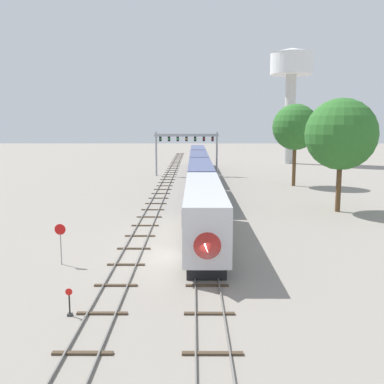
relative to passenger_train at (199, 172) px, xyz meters
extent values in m
plane|color=gray|center=(-2.00, -35.15, -2.60)|extent=(400.00, 400.00, 0.00)
cube|color=slate|center=(-0.72, 24.85, -2.52)|extent=(0.07, 200.00, 0.16)
cube|color=slate|center=(0.72, 24.85, -2.52)|extent=(0.07, 200.00, 0.16)
cube|color=#473828|center=(0.00, -49.15, -2.55)|extent=(2.60, 0.24, 0.10)
cube|color=#473828|center=(0.00, -45.15, -2.55)|extent=(2.60, 0.24, 0.10)
cube|color=#473828|center=(0.00, -41.15, -2.55)|extent=(2.60, 0.24, 0.10)
cube|color=#473828|center=(0.00, -37.15, -2.55)|extent=(2.60, 0.24, 0.10)
cube|color=#473828|center=(0.00, -33.15, -2.55)|extent=(2.60, 0.24, 0.10)
cube|color=#473828|center=(0.00, -29.15, -2.55)|extent=(2.60, 0.24, 0.10)
cube|color=#473828|center=(0.00, -25.15, -2.55)|extent=(2.60, 0.24, 0.10)
cube|color=#473828|center=(0.00, -21.15, -2.55)|extent=(2.60, 0.24, 0.10)
cube|color=#473828|center=(0.00, -17.15, -2.55)|extent=(2.60, 0.24, 0.10)
cube|color=#473828|center=(0.00, -13.15, -2.55)|extent=(2.60, 0.24, 0.10)
cube|color=#473828|center=(0.00, -9.15, -2.55)|extent=(2.60, 0.24, 0.10)
cube|color=#473828|center=(0.00, -5.15, -2.55)|extent=(2.60, 0.24, 0.10)
cube|color=#473828|center=(0.00, -1.15, -2.55)|extent=(2.60, 0.24, 0.10)
cube|color=#473828|center=(0.00, 2.85, -2.55)|extent=(2.60, 0.24, 0.10)
cube|color=#473828|center=(0.00, 6.85, -2.55)|extent=(2.60, 0.24, 0.10)
cube|color=#473828|center=(0.00, 10.85, -2.55)|extent=(2.60, 0.24, 0.10)
cube|color=#473828|center=(0.00, 14.85, -2.55)|extent=(2.60, 0.24, 0.10)
cube|color=#473828|center=(0.00, 18.85, -2.55)|extent=(2.60, 0.24, 0.10)
cube|color=#473828|center=(0.00, 22.85, -2.55)|extent=(2.60, 0.24, 0.10)
cube|color=#473828|center=(0.00, 26.85, -2.55)|extent=(2.60, 0.24, 0.10)
cube|color=#473828|center=(0.00, 30.85, -2.55)|extent=(2.60, 0.24, 0.10)
cube|color=#473828|center=(0.00, 34.85, -2.55)|extent=(2.60, 0.24, 0.10)
cube|color=#473828|center=(0.00, 38.85, -2.55)|extent=(2.60, 0.24, 0.10)
cube|color=#473828|center=(0.00, 42.85, -2.55)|extent=(2.60, 0.24, 0.10)
cube|color=#473828|center=(0.00, 46.85, -2.55)|extent=(2.60, 0.24, 0.10)
cube|color=#473828|center=(0.00, 50.85, -2.55)|extent=(2.60, 0.24, 0.10)
cube|color=#473828|center=(0.00, 54.85, -2.55)|extent=(2.60, 0.24, 0.10)
cube|color=#473828|center=(0.00, 58.85, -2.55)|extent=(2.60, 0.24, 0.10)
cube|color=#473828|center=(0.00, 62.85, -2.55)|extent=(2.60, 0.24, 0.10)
cube|color=#473828|center=(0.00, 66.85, -2.55)|extent=(2.60, 0.24, 0.10)
cube|color=#473828|center=(0.00, 70.85, -2.55)|extent=(2.60, 0.24, 0.10)
cube|color=#473828|center=(0.00, 74.85, -2.55)|extent=(2.60, 0.24, 0.10)
cube|color=#473828|center=(0.00, 78.85, -2.55)|extent=(2.60, 0.24, 0.10)
cube|color=#473828|center=(0.00, 82.85, -2.55)|extent=(2.60, 0.24, 0.10)
cube|color=#473828|center=(0.00, 86.85, -2.55)|extent=(2.60, 0.24, 0.10)
cube|color=#473828|center=(0.00, 90.85, -2.55)|extent=(2.60, 0.24, 0.10)
cube|color=#473828|center=(0.00, 94.85, -2.55)|extent=(2.60, 0.24, 0.10)
cube|color=#473828|center=(0.00, 98.85, -2.55)|extent=(2.60, 0.24, 0.10)
cube|color=#473828|center=(0.00, 102.85, -2.55)|extent=(2.60, 0.24, 0.10)
cube|color=#473828|center=(0.00, 106.85, -2.55)|extent=(2.60, 0.24, 0.10)
cube|color=#473828|center=(0.00, 110.85, -2.55)|extent=(2.60, 0.24, 0.10)
cube|color=#473828|center=(0.00, 114.85, -2.55)|extent=(2.60, 0.24, 0.10)
cube|color=#473828|center=(0.00, 118.85, -2.55)|extent=(2.60, 0.24, 0.10)
cube|color=#473828|center=(0.00, 122.85, -2.55)|extent=(2.60, 0.24, 0.10)
cube|color=slate|center=(-6.22, 4.85, -2.52)|extent=(0.07, 160.00, 0.16)
cube|color=slate|center=(-4.78, 4.85, -2.52)|extent=(0.07, 160.00, 0.16)
cube|color=#473828|center=(-5.50, -49.15, -2.55)|extent=(2.60, 0.24, 0.10)
cube|color=#473828|center=(-5.50, -45.15, -2.55)|extent=(2.60, 0.24, 0.10)
cube|color=#473828|center=(-5.50, -41.15, -2.55)|extent=(2.60, 0.24, 0.10)
cube|color=#473828|center=(-5.50, -37.15, -2.55)|extent=(2.60, 0.24, 0.10)
cube|color=#473828|center=(-5.50, -33.15, -2.55)|extent=(2.60, 0.24, 0.10)
cube|color=#473828|center=(-5.50, -29.15, -2.55)|extent=(2.60, 0.24, 0.10)
cube|color=#473828|center=(-5.50, -25.15, -2.55)|extent=(2.60, 0.24, 0.10)
cube|color=#473828|center=(-5.50, -21.15, -2.55)|extent=(2.60, 0.24, 0.10)
cube|color=#473828|center=(-5.50, -17.15, -2.55)|extent=(2.60, 0.24, 0.10)
cube|color=#473828|center=(-5.50, -13.15, -2.55)|extent=(2.60, 0.24, 0.10)
cube|color=#473828|center=(-5.50, -9.15, -2.55)|extent=(2.60, 0.24, 0.10)
cube|color=#473828|center=(-5.50, -5.15, -2.55)|extent=(2.60, 0.24, 0.10)
cube|color=#473828|center=(-5.50, -1.15, -2.55)|extent=(2.60, 0.24, 0.10)
cube|color=#473828|center=(-5.50, 2.85, -2.55)|extent=(2.60, 0.24, 0.10)
cube|color=#473828|center=(-5.50, 6.85, -2.55)|extent=(2.60, 0.24, 0.10)
cube|color=#473828|center=(-5.50, 10.85, -2.55)|extent=(2.60, 0.24, 0.10)
cube|color=#473828|center=(-5.50, 14.85, -2.55)|extent=(2.60, 0.24, 0.10)
cube|color=#473828|center=(-5.50, 18.85, -2.55)|extent=(2.60, 0.24, 0.10)
cube|color=#473828|center=(-5.50, 22.85, -2.55)|extent=(2.60, 0.24, 0.10)
cube|color=#473828|center=(-5.50, 26.85, -2.55)|extent=(2.60, 0.24, 0.10)
cube|color=#473828|center=(-5.50, 30.85, -2.55)|extent=(2.60, 0.24, 0.10)
cube|color=#473828|center=(-5.50, 34.85, -2.55)|extent=(2.60, 0.24, 0.10)
cube|color=#473828|center=(-5.50, 38.85, -2.55)|extent=(2.60, 0.24, 0.10)
cube|color=#473828|center=(-5.50, 42.85, -2.55)|extent=(2.60, 0.24, 0.10)
cube|color=#473828|center=(-5.50, 46.85, -2.55)|extent=(2.60, 0.24, 0.10)
cube|color=#473828|center=(-5.50, 50.85, -2.55)|extent=(2.60, 0.24, 0.10)
cube|color=#473828|center=(-5.50, 54.85, -2.55)|extent=(2.60, 0.24, 0.10)
cube|color=#473828|center=(-5.50, 58.85, -2.55)|extent=(2.60, 0.24, 0.10)
cube|color=#473828|center=(-5.50, 62.85, -2.55)|extent=(2.60, 0.24, 0.10)
cube|color=#473828|center=(-5.50, 66.85, -2.55)|extent=(2.60, 0.24, 0.10)
cube|color=#473828|center=(-5.50, 70.85, -2.55)|extent=(2.60, 0.24, 0.10)
cube|color=#473828|center=(-5.50, 74.85, -2.55)|extent=(2.60, 0.24, 0.10)
cube|color=#473828|center=(-5.50, 78.85, -2.55)|extent=(2.60, 0.24, 0.10)
cube|color=#473828|center=(-5.50, 82.85, -2.55)|extent=(2.60, 0.24, 0.10)
cube|color=silver|center=(0.00, -31.32, 0.30)|extent=(3.00, 19.66, 3.80)
cone|color=#B2231E|center=(0.00, -41.35, -0.10)|extent=(2.88, 2.60, 2.88)
cube|color=black|center=(0.00, -39.95, 1.44)|extent=(3.04, 1.80, 1.10)
cube|color=black|center=(0.00, -31.32, -2.10)|extent=(2.52, 17.69, 1.00)
cube|color=#4C5684|center=(0.00, -10.66, 0.30)|extent=(3.00, 19.66, 3.80)
cube|color=black|center=(0.00, -10.66, 0.70)|extent=(3.04, 18.09, 0.90)
cube|color=black|center=(0.00, -10.66, -2.10)|extent=(2.52, 17.69, 1.00)
cube|color=#4C5684|center=(0.00, 10.00, 0.30)|extent=(3.00, 19.66, 3.80)
cube|color=black|center=(0.00, 10.00, 0.70)|extent=(3.04, 18.09, 0.90)
cube|color=black|center=(0.00, 10.00, -2.10)|extent=(2.52, 17.69, 1.00)
cube|color=#4C5684|center=(0.00, 30.66, 0.30)|extent=(3.00, 19.66, 3.80)
cube|color=black|center=(0.00, 30.66, 0.70)|extent=(3.04, 18.09, 0.90)
cube|color=black|center=(0.00, 30.66, -2.10)|extent=(2.52, 17.69, 1.00)
cylinder|color=#999BA0|center=(-8.00, 17.31, 1.54)|extent=(0.36, 0.36, 8.28)
cylinder|color=#999BA0|center=(3.50, 17.31, 1.54)|extent=(0.36, 0.36, 8.28)
cube|color=#999BA0|center=(-2.25, 17.31, 5.08)|extent=(12.10, 0.36, 0.50)
cube|color=black|center=(-7.18, 17.36, 4.38)|extent=(0.44, 0.32, 0.90)
sphere|color=green|center=(-7.18, 17.17, 4.38)|extent=(0.28, 0.28, 0.28)
cube|color=black|center=(-5.54, 17.36, 4.38)|extent=(0.44, 0.32, 0.90)
sphere|color=green|center=(-5.54, 17.17, 4.38)|extent=(0.28, 0.28, 0.28)
cube|color=black|center=(-3.89, 17.36, 4.38)|extent=(0.44, 0.32, 0.90)
sphere|color=green|center=(-3.89, 17.17, 4.38)|extent=(0.28, 0.28, 0.28)
cube|color=black|center=(-2.25, 17.36, 4.38)|extent=(0.44, 0.32, 0.90)
sphere|color=yellow|center=(-2.25, 17.17, 4.38)|extent=(0.28, 0.28, 0.28)
cube|color=black|center=(-0.61, 17.36, 4.38)|extent=(0.44, 0.32, 0.90)
sphere|color=green|center=(-0.61, 17.17, 4.38)|extent=(0.28, 0.28, 0.28)
cube|color=black|center=(1.04, 17.36, 4.38)|extent=(0.44, 0.32, 0.90)
sphere|color=red|center=(1.04, 17.17, 4.38)|extent=(0.28, 0.28, 0.28)
cube|color=black|center=(2.68, 17.36, 4.38)|extent=(0.44, 0.32, 0.90)
sphere|color=red|center=(2.68, 17.17, 4.38)|extent=(0.28, 0.28, 0.28)
cylinder|color=beige|center=(22.94, 44.73, 8.28)|extent=(2.60, 2.60, 21.76)
cylinder|color=white|center=(22.94, 44.73, 21.70)|extent=(10.29, 10.29, 5.09)
cone|color=white|center=(22.94, 44.73, 24.84)|extent=(10.50, 10.50, 1.20)
cylinder|color=black|center=(-7.10, -45.33, -2.05)|extent=(0.08, 0.08, 1.10)
cylinder|color=red|center=(-7.10, -45.35, -1.32)|extent=(0.36, 0.03, 0.36)
cube|color=#333333|center=(-7.10, -45.33, -2.54)|extent=(0.24, 0.24, 0.12)
cylinder|color=gray|center=(-10.00, -36.98, -1.50)|extent=(0.08, 0.08, 2.20)
cylinder|color=red|center=(-10.00, -37.00, -0.10)|extent=(0.76, 0.03, 0.76)
cylinder|color=brown|center=(15.27, -17.86, 0.33)|extent=(0.56, 0.56, 5.86)
sphere|color=#2D6B28|center=(15.27, -17.86, 6.00)|extent=(7.83, 7.83, 7.83)
cylinder|color=brown|center=(15.02, 3.24, 0.78)|extent=(0.56, 0.56, 6.76)
sphere|color=#2D6B28|center=(15.02, 3.24, 6.66)|extent=(7.17, 7.17, 7.17)
camera|label=1|loc=(-0.78, -66.60, 7.00)|focal=41.42mm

